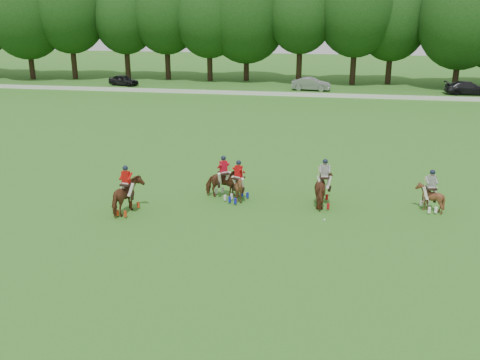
% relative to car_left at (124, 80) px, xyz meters
% --- Properties ---
extents(ground, '(180.00, 180.00, 0.00)m').
position_rel_car_left_xyz_m(ground, '(21.18, -42.50, -0.65)').
color(ground, '#306D1F').
rests_on(ground, ground).
extents(tree_line, '(117.98, 14.32, 14.75)m').
position_rel_car_left_xyz_m(tree_line, '(21.45, 5.55, 7.58)').
color(tree_line, black).
rests_on(tree_line, ground).
extents(boundary_rail, '(120.00, 0.10, 0.44)m').
position_rel_car_left_xyz_m(boundary_rail, '(21.18, -4.50, -0.43)').
color(boundary_rail, white).
rests_on(boundary_rail, ground).
extents(car_left, '(4.09, 2.55, 1.30)m').
position_rel_car_left_xyz_m(car_left, '(0.00, 0.00, 0.00)').
color(car_left, black).
rests_on(car_left, ground).
extents(car_mid, '(4.57, 1.91, 1.47)m').
position_rel_car_left_xyz_m(car_mid, '(22.96, 0.00, 0.09)').
color(car_mid, gray).
rests_on(car_mid, ground).
extents(car_right, '(5.08, 2.24, 1.45)m').
position_rel_car_left_xyz_m(car_right, '(40.28, 0.00, 0.08)').
color(car_right, black).
rests_on(car_right, ground).
extents(polo_red_a, '(1.30, 2.14, 2.40)m').
position_rel_car_left_xyz_m(polo_red_a, '(16.05, -40.08, 0.23)').
color(polo_red_a, '#4E2714').
rests_on(polo_red_a, ground).
extents(polo_red_b, '(2.02, 1.97, 2.27)m').
position_rel_car_left_xyz_m(polo_red_b, '(20.17, -37.16, 0.16)').
color(polo_red_b, '#4E2714').
rests_on(polo_red_b, ground).
extents(polo_red_c, '(1.64, 1.71, 2.19)m').
position_rel_car_left_xyz_m(polo_red_c, '(21.04, -37.58, 0.12)').
color(polo_red_c, '#4E2714').
rests_on(polo_red_c, ground).
extents(polo_stripe_a, '(1.30, 2.11, 2.43)m').
position_rel_car_left_xyz_m(polo_stripe_a, '(25.32, -37.45, 0.24)').
color(polo_stripe_a, '#4E2714').
rests_on(polo_stripe_a, ground).
extents(polo_stripe_b, '(1.34, 1.44, 2.09)m').
position_rel_car_left_xyz_m(polo_stripe_b, '(30.42, -37.26, 0.08)').
color(polo_stripe_b, '#4E2714').
rests_on(polo_stripe_b, ground).
extents(polo_ball, '(0.09, 0.09, 0.09)m').
position_rel_car_left_xyz_m(polo_ball, '(25.44, -39.44, -0.60)').
color(polo_ball, white).
rests_on(polo_ball, ground).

